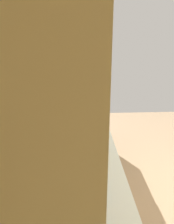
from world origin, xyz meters
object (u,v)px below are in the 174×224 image
(kettle, at_px, (81,106))
(bowl, at_px, (89,190))
(microwave, at_px, (74,116))
(oven_range, at_px, (76,121))

(kettle, bearing_deg, bowl, 180.00)
(bowl, bearing_deg, microwave, 5.06)
(kettle, bearing_deg, oven_range, 4.56)
(bowl, height_order, kettle, kettle)
(microwave, bearing_deg, bowl, -174.94)
(oven_range, relative_size, microwave, 2.34)
(bowl, xyz_separation_m, kettle, (1.43, 0.00, 0.05))
(oven_range, relative_size, kettle, 5.94)
(microwave, relative_size, kettle, 2.54)
(bowl, bearing_deg, oven_range, 1.65)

